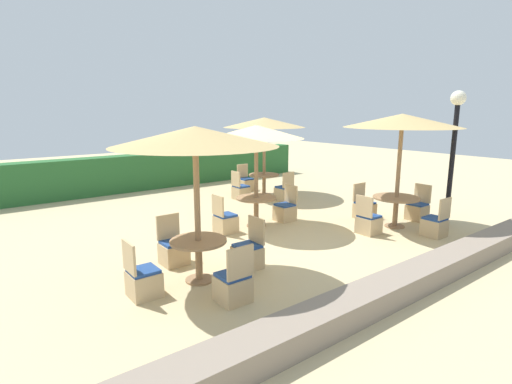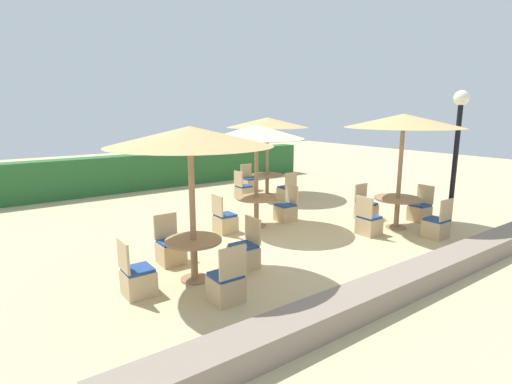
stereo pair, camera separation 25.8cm
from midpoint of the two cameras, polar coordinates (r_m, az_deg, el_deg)
ground_plane at (r=9.47m, az=2.93°, el=-5.94°), size 40.00×40.00×0.00m
hedge_row at (r=15.25m, az=-13.71°, el=3.00°), size 13.00×0.70×1.28m
stone_border at (r=7.11m, az=22.37°, el=-11.48°), size 10.00×0.56×0.36m
lamp_post at (r=10.96m, az=27.51°, el=7.70°), size 0.36×0.36×3.32m
parasol_front_left at (r=6.49m, az=-8.28°, el=7.79°), size 2.70×2.70×2.62m
round_table_front_left at (r=6.88m, az=-7.81°, el=-8.12°), size 0.96×0.96×0.73m
patio_chair_front_left_west at (r=6.63m, az=-15.50°, el=-11.94°), size 0.46×0.46×0.93m
patio_chair_front_left_east at (r=7.43m, az=-0.66°, el=-8.85°), size 0.46×0.46×0.93m
patio_chair_front_left_north at (r=7.79m, az=-11.18°, el=-8.10°), size 0.46×0.46×0.93m
patio_chair_front_left_south at (r=6.21m, az=-3.04°, el=-13.16°), size 0.46×0.46×0.93m
parasol_center at (r=9.64m, az=0.83°, el=8.52°), size 2.30×2.30×2.51m
round_table_center at (r=9.90m, az=0.80°, el=-1.73°), size 1.00×1.00×0.74m
patio_chair_center_west at (r=9.50m, az=-3.72°, el=-4.25°), size 0.46×0.46×0.93m
patio_chair_center_east at (r=10.49m, az=5.00°, el=-2.72°), size 0.46×0.46×0.93m
parasol_back_right at (r=13.32m, az=2.21°, el=9.85°), size 2.70×2.70×2.61m
round_table_back_right at (r=13.51m, az=2.14°, el=1.88°), size 1.03×1.03×0.72m
patio_chair_back_right_south at (r=12.82m, az=4.99°, el=-0.05°), size 0.46×0.46×0.93m
patio_chair_back_right_west at (r=12.96m, az=-1.25°, el=0.12°), size 0.46×0.46×0.93m
patio_chair_back_right_north at (r=14.36m, az=-0.47°, el=1.28°), size 0.46×0.46×0.93m
parasol_front_right at (r=10.14m, az=21.04°, el=9.41°), size 2.75×2.75×2.77m
round_table_front_right at (r=10.38m, az=20.24°, el=-1.60°), size 1.13×1.13×0.76m
patio_chair_front_right_west at (r=9.71m, az=16.52°, el=-4.37°), size 0.46×0.46×0.93m
patio_chair_front_right_east at (r=11.35m, az=22.97°, el=-2.52°), size 0.46×0.46×0.93m
patio_chair_front_right_north at (r=11.05m, az=16.06°, el=-2.39°), size 0.46×0.46×0.93m
patio_chair_front_right_south at (r=10.01m, az=25.03°, el=-4.52°), size 0.46×0.46×0.93m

